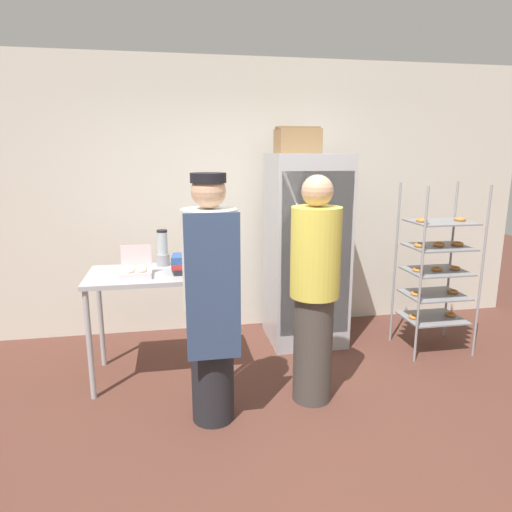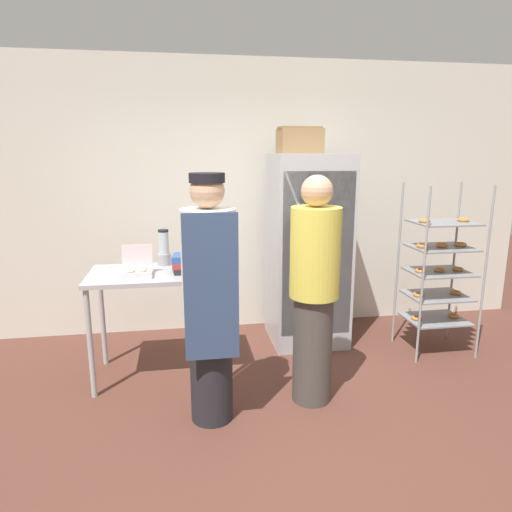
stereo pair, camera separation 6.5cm
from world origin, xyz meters
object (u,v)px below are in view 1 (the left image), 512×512
object	(u,v)px
blender_pitcher	(163,250)
cardboard_storage_box	(297,141)
binder_stack	(191,263)
person_baker	(211,298)
refrigerator	(306,250)
donut_box	(136,271)
person_customer	(314,290)
baking_rack	(437,270)

from	to	relation	value
blender_pitcher	cardboard_storage_box	size ratio (longest dim) A/B	0.77
binder_stack	person_baker	size ratio (longest dim) A/B	0.18
refrigerator	donut_box	distance (m)	1.73
person_customer	blender_pitcher	bearing A→B (deg)	143.28
baking_rack	donut_box	size ratio (longest dim) A/B	6.60
baking_rack	person_baker	size ratio (longest dim) A/B	0.92
donut_box	person_baker	world-z (taller)	person_baker
person_baker	binder_stack	bearing A→B (deg)	98.46
blender_pitcher	cardboard_storage_box	bearing A→B (deg)	17.38
refrigerator	blender_pitcher	xyz separation A→B (m)	(-1.39, -0.32, 0.12)
blender_pitcher	person_baker	bearing A→B (deg)	-71.04
person_baker	cardboard_storage_box	bearing A→B (deg)	54.76
person_customer	refrigerator	bearing A→B (deg)	76.61
refrigerator	person_baker	world-z (taller)	refrigerator
binder_stack	cardboard_storage_box	bearing A→B (deg)	32.11
cardboard_storage_box	donut_box	bearing A→B (deg)	-153.56
binder_stack	cardboard_storage_box	world-z (taller)	cardboard_storage_box
blender_pitcher	person_customer	size ratio (longest dim) A/B	0.18
cardboard_storage_box	blender_pitcher	bearing A→B (deg)	-162.62
binder_stack	person_customer	world-z (taller)	person_customer
blender_pitcher	binder_stack	world-z (taller)	blender_pitcher
refrigerator	donut_box	world-z (taller)	refrigerator
refrigerator	cardboard_storage_box	world-z (taller)	cardboard_storage_box
donut_box	cardboard_storage_box	world-z (taller)	cardboard_storage_box
blender_pitcher	person_baker	distance (m)	1.04
refrigerator	blender_pitcher	size ratio (longest dim) A/B	5.97
baking_rack	person_customer	bearing A→B (deg)	-154.09
cardboard_storage_box	person_baker	bearing A→B (deg)	-125.24
donut_box	person_baker	xyz separation A→B (m)	(0.54, -0.63, -0.05)
baking_rack	binder_stack	xyz separation A→B (m)	(-2.32, -0.13, 0.20)
donut_box	person_customer	xyz separation A→B (m)	(1.32, -0.49, -0.08)
refrigerator	donut_box	size ratio (longest dim) A/B	7.70
refrigerator	person_customer	xyz separation A→B (m)	(-0.27, -1.15, -0.05)
donut_box	blender_pitcher	distance (m)	0.41
baking_rack	donut_box	world-z (taller)	baking_rack
donut_box	refrigerator	bearing A→B (deg)	22.55
donut_box	person_baker	bearing A→B (deg)	-49.25
blender_pitcher	binder_stack	distance (m)	0.36
blender_pitcher	cardboard_storage_box	xyz separation A→B (m)	(1.31, 0.41, 0.94)
refrigerator	person_customer	distance (m)	1.19
binder_stack	person_baker	xyz separation A→B (m)	(0.10, -0.70, -0.08)
cardboard_storage_box	refrigerator	bearing A→B (deg)	-46.39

